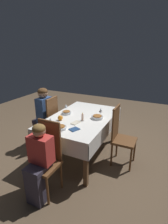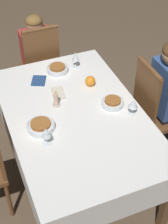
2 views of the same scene
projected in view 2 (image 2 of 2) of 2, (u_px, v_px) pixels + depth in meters
name	position (u px, v px, depth m)	size (l,w,h in m)	color
ground_plane	(76.00, 175.00, 3.12)	(8.00, 8.00, 0.00)	brown
dining_table	(75.00, 122.00, 2.67)	(1.59, 1.02, 0.75)	white
chair_north	(153.00, 110.00, 2.95)	(0.37, 0.37, 1.03)	brown
chair_west	(41.00, 66.00, 3.45)	(0.37, 0.37, 1.03)	brown
person_child_red	(36.00, 56.00, 3.54)	(0.33, 0.30, 1.05)	#383342
bowl_north	(113.00, 102.00, 2.68)	(0.18, 0.18, 0.06)	silver
wine_glass_north	(133.00, 104.00, 2.56)	(0.07, 0.07, 0.13)	white
bowl_west	(57.00, 69.00, 3.02)	(0.19, 0.19, 0.06)	silver
wine_glass_west	(76.00, 57.00, 3.02)	(0.07, 0.07, 0.16)	white
bowl_south	(41.00, 126.00, 2.48)	(0.21, 0.21, 0.06)	silver
wine_glass_south	(46.00, 133.00, 2.33)	(0.07, 0.07, 0.14)	white
candle_centerpiece	(56.00, 100.00, 2.66)	(0.06, 0.06, 0.15)	beige
orange_fruit	(90.00, 81.00, 2.86)	(0.09, 0.09, 0.09)	orange
napkin_red_folded	(39.00, 81.00, 2.93)	(0.18, 0.16, 0.01)	navy
napkin_spare_side	(58.00, 93.00, 2.80)	(0.18, 0.13, 0.01)	beige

